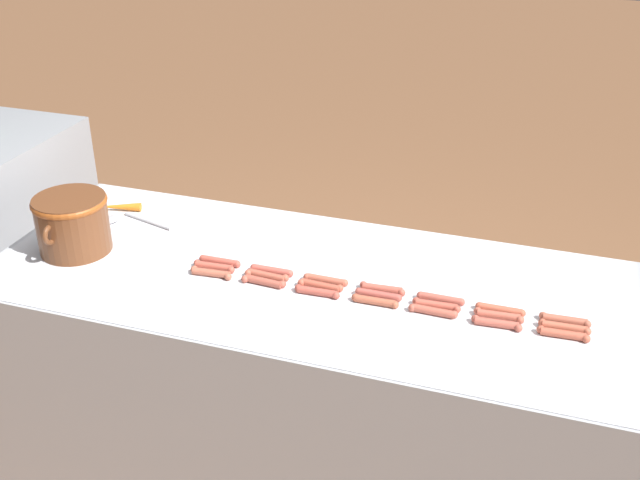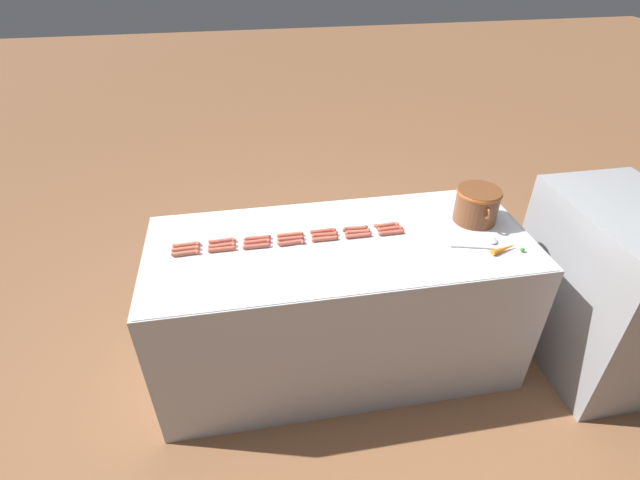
{
  "view_description": "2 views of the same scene",
  "coord_description": "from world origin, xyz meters",
  "px_view_note": "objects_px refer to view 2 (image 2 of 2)",
  "views": [
    {
      "loc": [
        -1.95,
        -0.7,
        2.12
      ],
      "look_at": [
        0.07,
        -0.03,
        0.98
      ],
      "focal_mm": 43.14,
      "sensor_mm": 36.0,
      "label": 1
    },
    {
      "loc": [
        1.98,
        -0.46,
        2.31
      ],
      "look_at": [
        0.14,
        -0.13,
        1.0
      ],
      "focal_mm": 26.67,
      "sensor_mm": 36.0,
      "label": 2
    }
  ],
  "objects_px": {
    "back_cabinet": "(606,289)",
    "hot_dog_1": "(222,241)",
    "hot_dog_7": "(186,249)",
    "hot_dog_6": "(386,225)",
    "hot_dog_20": "(391,233)",
    "hot_dog_17": "(291,243)",
    "hot_dog_15": "(222,249)",
    "hot_dog_12": "(357,232)",
    "bean_pot": "(477,203)",
    "hot_dog_3": "(290,235)",
    "hot_dog_4": "(323,231)",
    "hot_dog_0": "(186,245)",
    "hot_dog_13": "(390,229)",
    "carrot": "(506,248)",
    "hot_dog_8": "(222,246)",
    "hot_dog_18": "(325,239)",
    "hot_dog_16": "(257,246)",
    "hot_dog_19": "(358,236)",
    "hot_dog_9": "(257,242)",
    "hot_dog_2": "(257,238)",
    "hot_dog_10": "(291,239)",
    "serving_spoon": "(486,242)",
    "hot_dog_14": "(185,253)",
    "hot_dog_5": "(355,228)",
    "hot_dog_11": "(325,235)"
  },
  "relations": [
    {
      "from": "back_cabinet",
      "to": "hot_dog_15",
      "type": "relative_size",
      "value": 7.26
    },
    {
      "from": "hot_dog_3",
      "to": "hot_dog_19",
      "type": "relative_size",
      "value": 1.0
    },
    {
      "from": "hot_dog_10",
      "to": "hot_dog_12",
      "type": "distance_m",
      "value": 0.36
    },
    {
      "from": "hot_dog_3",
      "to": "hot_dog_7",
      "type": "distance_m",
      "value": 0.54
    },
    {
      "from": "hot_dog_1",
      "to": "hot_dog_15",
      "type": "height_order",
      "value": "same"
    },
    {
      "from": "hot_dog_0",
      "to": "hot_dog_13",
      "type": "bearing_deg",
      "value": 88.01
    },
    {
      "from": "hot_dog_13",
      "to": "bean_pot",
      "type": "distance_m",
      "value": 0.5
    },
    {
      "from": "hot_dog_12",
      "to": "bean_pot",
      "type": "bearing_deg",
      "value": 91.91
    },
    {
      "from": "back_cabinet",
      "to": "bean_pot",
      "type": "distance_m",
      "value": 0.92
    },
    {
      "from": "hot_dog_6",
      "to": "hot_dog_17",
      "type": "distance_m",
      "value": 0.54
    },
    {
      "from": "hot_dog_3",
      "to": "carrot",
      "type": "distance_m",
      "value": 1.11
    },
    {
      "from": "hot_dog_3",
      "to": "hot_dog_14",
      "type": "bearing_deg",
      "value": -82.27
    },
    {
      "from": "hot_dog_10",
      "to": "hot_dog_16",
      "type": "bearing_deg",
      "value": -78.67
    },
    {
      "from": "hot_dog_9",
      "to": "hot_dog_2",
      "type": "bearing_deg",
      "value": 174.23
    },
    {
      "from": "hot_dog_10",
      "to": "hot_dog_12",
      "type": "relative_size",
      "value": 1.0
    },
    {
      "from": "hot_dog_2",
      "to": "hot_dog_15",
      "type": "distance_m",
      "value": 0.2
    },
    {
      "from": "hot_dog_4",
      "to": "hot_dog_14",
      "type": "relative_size",
      "value": 1.0
    },
    {
      "from": "hot_dog_18",
      "to": "hot_dog_17",
      "type": "bearing_deg",
      "value": -88.51
    },
    {
      "from": "hot_dog_4",
      "to": "hot_dog_17",
      "type": "bearing_deg",
      "value": -66.77
    },
    {
      "from": "hot_dog_7",
      "to": "hot_dog_18",
      "type": "relative_size",
      "value": 1.0
    },
    {
      "from": "hot_dog_4",
      "to": "hot_dog_13",
      "type": "relative_size",
      "value": 1.0
    },
    {
      "from": "hot_dog_6",
      "to": "hot_dog_20",
      "type": "relative_size",
      "value": 1.0
    },
    {
      "from": "hot_dog_6",
      "to": "hot_dog_16",
      "type": "relative_size",
      "value": 1.0
    },
    {
      "from": "hot_dog_10",
      "to": "hot_dog_14",
      "type": "bearing_deg",
      "value": -86.23
    },
    {
      "from": "hot_dog_5",
      "to": "hot_dog_17",
      "type": "bearing_deg",
      "value": -78.3
    },
    {
      "from": "bean_pot",
      "to": "hot_dog_1",
      "type": "bearing_deg",
      "value": -90.8
    },
    {
      "from": "hot_dog_8",
      "to": "bean_pot",
      "type": "bearing_deg",
      "value": 90.95
    },
    {
      "from": "hot_dog_3",
      "to": "hot_dog_4",
      "type": "distance_m",
      "value": 0.18
    },
    {
      "from": "carrot",
      "to": "hot_dog_17",
      "type": "bearing_deg",
      "value": -102.92
    },
    {
      "from": "hot_dog_0",
      "to": "hot_dog_8",
      "type": "relative_size",
      "value": 1.0
    },
    {
      "from": "hot_dog_3",
      "to": "hot_dog_17",
      "type": "height_order",
      "value": "same"
    },
    {
      "from": "hot_dog_0",
      "to": "hot_dog_5",
      "type": "bearing_deg",
      "value": 89.97
    },
    {
      "from": "hot_dog_18",
      "to": "bean_pot",
      "type": "distance_m",
      "value": 0.86
    },
    {
      "from": "back_cabinet",
      "to": "hot_dog_3",
      "type": "height_order",
      "value": "back_cabinet"
    },
    {
      "from": "hot_dog_2",
      "to": "hot_dog_12",
      "type": "height_order",
      "value": "same"
    },
    {
      "from": "hot_dog_19",
      "to": "hot_dog_11",
      "type": "bearing_deg",
      "value": -102.34
    },
    {
      "from": "hot_dog_9",
      "to": "carrot",
      "type": "height_order",
      "value": "carrot"
    },
    {
      "from": "hot_dog_10",
      "to": "serving_spoon",
      "type": "distance_m",
      "value": 1.01
    },
    {
      "from": "hot_dog_0",
      "to": "hot_dog_7",
      "type": "height_order",
      "value": "same"
    },
    {
      "from": "hot_dog_17",
      "to": "carrot",
      "type": "distance_m",
      "value": 1.09
    },
    {
      "from": "back_cabinet",
      "to": "hot_dog_1",
      "type": "distance_m",
      "value": 2.17
    },
    {
      "from": "hot_dog_5",
      "to": "hot_dog_8",
      "type": "distance_m",
      "value": 0.71
    },
    {
      "from": "hot_dog_4",
      "to": "hot_dog_9",
      "type": "height_order",
      "value": "same"
    },
    {
      "from": "hot_dog_9",
      "to": "bean_pot",
      "type": "bearing_deg",
      "value": 90.98
    },
    {
      "from": "hot_dog_6",
      "to": "hot_dog_2",
      "type": "bearing_deg",
      "value": -89.72
    },
    {
      "from": "hot_dog_9",
      "to": "hot_dog_12",
      "type": "bearing_deg",
      "value": 89.8
    },
    {
      "from": "bean_pot",
      "to": "carrot",
      "type": "xyz_separation_m",
      "value": [
        0.3,
        0.03,
        -0.09
      ]
    },
    {
      "from": "hot_dog_8",
      "to": "hot_dog_3",
      "type": "bearing_deg",
      "value": 95.98
    },
    {
      "from": "back_cabinet",
      "to": "hot_dog_7",
      "type": "height_order",
      "value": "back_cabinet"
    },
    {
      "from": "hot_dog_16",
      "to": "hot_dog_20",
      "type": "bearing_deg",
      "value": 90.01
    }
  ]
}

